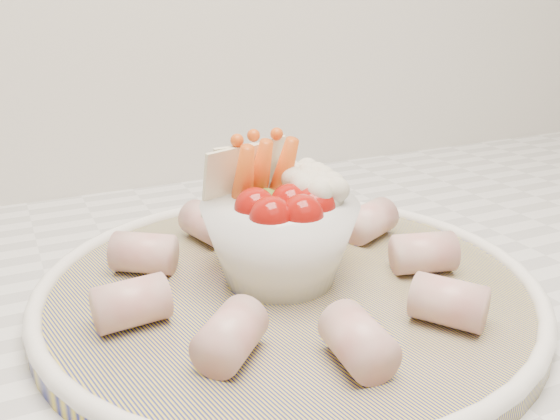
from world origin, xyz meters
name	(u,v)px	position (x,y,z in m)	size (l,w,h in m)	color
serving_platter	(288,288)	(-0.01, 1.44, 0.93)	(0.43, 0.43, 0.02)	navy
veggie_bowl	(282,227)	(-0.01, 1.45, 0.98)	(0.11, 0.12, 0.10)	white
cured_meat_rolls	(289,263)	(-0.01, 1.44, 0.95)	(0.27, 0.27, 0.03)	#BF5C57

